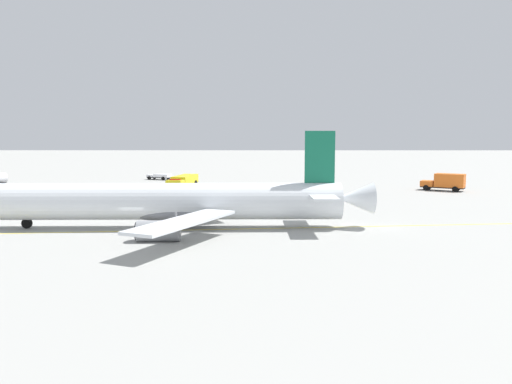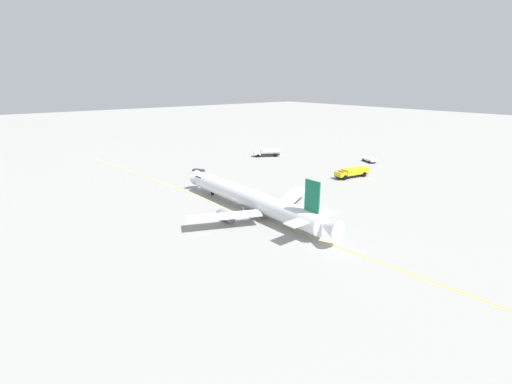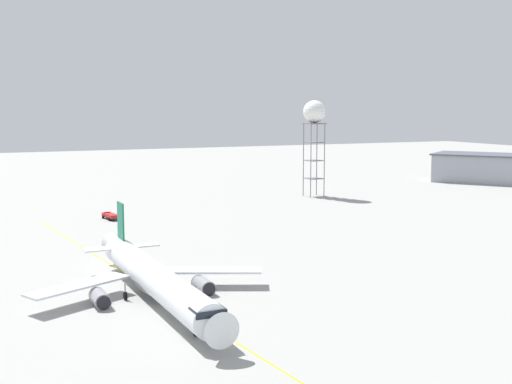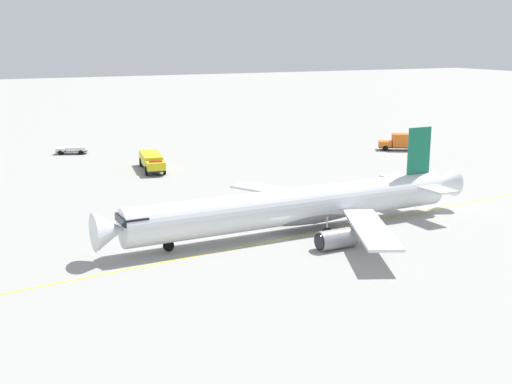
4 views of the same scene
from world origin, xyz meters
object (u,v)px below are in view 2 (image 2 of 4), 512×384
at_px(airliner_main, 252,200).
at_px(fire_tender_truck, 353,172).
at_px(pushback_tug_truck, 369,160).
at_px(fuel_tanker_truck, 268,152).
at_px(baggage_truck_truck, 199,171).

height_order(airliner_main, fire_tender_truck, airliner_main).
distance_m(airliner_main, pushback_tug_truck, 61.86).
height_order(airliner_main, fuel_tanker_truck, airliner_main).
bearing_deg(pushback_tug_truck, baggage_truck_truck, 87.50).
relative_size(fuel_tanker_truck, pushback_tug_truck, 1.60).
relative_size(fire_tender_truck, pushback_tug_truck, 1.91).
height_order(fire_tender_truck, pushback_tug_truck, fire_tender_truck).
distance_m(baggage_truck_truck, fire_tender_truck, 44.89).
distance_m(fuel_tanker_truck, fire_tender_truck, 37.32).
distance_m(airliner_main, fire_tender_truck, 40.04).
bearing_deg(pushback_tug_truck, fire_tender_truck, 133.47).
height_order(airliner_main, pushback_tug_truck, airliner_main).
relative_size(fuel_tanker_truck, fire_tender_truck, 0.84).
xyz_separation_m(baggage_truck_truck, fire_tender_truck, (-31.99, 31.49, 0.84)).
bearing_deg(baggage_truck_truck, fire_tender_truck, 24.89).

